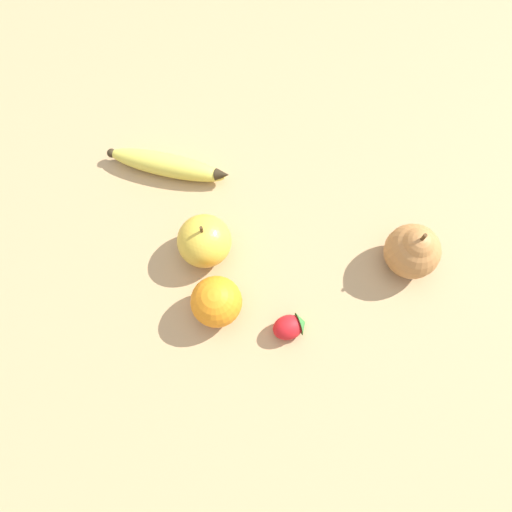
{
  "coord_description": "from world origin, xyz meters",
  "views": [
    {
      "loc": [
        -0.23,
        0.17,
        0.7
      ],
      "look_at": [
        -0.07,
        -0.02,
        0.03
      ],
      "focal_mm": 35.0,
      "sensor_mm": 36.0,
      "label": 1
    }
  ],
  "objects_px": {
    "orange": "(216,302)",
    "banana": "(168,165)",
    "strawberry": "(290,327)",
    "apple": "(206,242)",
    "pear": "(413,250)"
  },
  "relations": [
    {
      "from": "strawberry",
      "to": "banana",
      "type": "bearing_deg",
      "value": 107.72
    },
    {
      "from": "orange",
      "to": "banana",
      "type": "bearing_deg",
      "value": -29.48
    },
    {
      "from": "orange",
      "to": "pear",
      "type": "xyz_separation_m",
      "value": [
        -0.16,
        -0.24,
        0.01
      ]
    },
    {
      "from": "orange",
      "to": "apple",
      "type": "distance_m",
      "value": 0.09
    },
    {
      "from": "pear",
      "to": "orange",
      "type": "bearing_deg",
      "value": 55.13
    },
    {
      "from": "pear",
      "to": "banana",
      "type": "bearing_deg",
      "value": 17.27
    },
    {
      "from": "orange",
      "to": "strawberry",
      "type": "xyz_separation_m",
      "value": [
        -0.1,
        -0.04,
        -0.02
      ]
    },
    {
      "from": "apple",
      "to": "strawberry",
      "type": "bearing_deg",
      "value": 175.53
    },
    {
      "from": "orange",
      "to": "pear",
      "type": "height_order",
      "value": "pear"
    },
    {
      "from": "orange",
      "to": "strawberry",
      "type": "relative_size",
      "value": 1.25
    },
    {
      "from": "strawberry",
      "to": "apple",
      "type": "xyz_separation_m",
      "value": [
        0.17,
        -0.01,
        0.02
      ]
    },
    {
      "from": "apple",
      "to": "orange",
      "type": "bearing_deg",
      "value": 141.82
    },
    {
      "from": "orange",
      "to": "strawberry",
      "type": "bearing_deg",
      "value": -156.38
    },
    {
      "from": "strawberry",
      "to": "apple",
      "type": "height_order",
      "value": "apple"
    },
    {
      "from": "banana",
      "to": "strawberry",
      "type": "bearing_deg",
      "value": -40.78
    }
  ]
}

